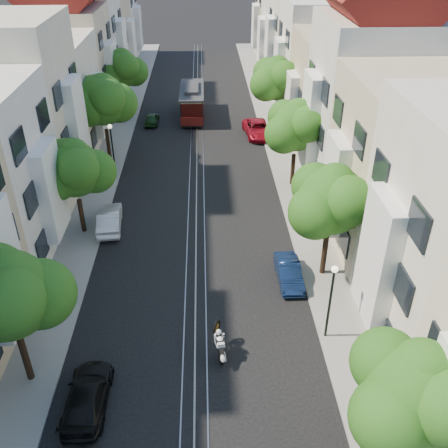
{
  "coord_description": "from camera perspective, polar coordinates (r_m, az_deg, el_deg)",
  "views": [
    {
      "loc": [
        0.65,
        -13.41,
        17.47
      ],
      "look_at": [
        1.69,
        11.08,
        2.2
      ],
      "focal_mm": 40.0,
      "sensor_mm": 36.0,
      "label": 1
    }
  ],
  "objects": [
    {
      "name": "tree_e_a",
      "position": [
        17.96,
        21.1,
        -17.7
      ],
      "size": [
        4.72,
        3.87,
        6.27
      ],
      "color": "black",
      "rests_on": "ground"
    },
    {
      "name": "tree_w_c",
      "position": [
        41.09,
        -13.63,
        13.49
      ],
      "size": [
        5.13,
        4.28,
        7.09
      ],
      "color": "black",
      "rests_on": "ground"
    },
    {
      "name": "parked_car_e_mid",
      "position": [
        28.0,
        7.43,
        -5.51
      ],
      "size": [
        1.29,
        3.52,
        1.15
      ],
      "primitive_type": "imported",
      "rotation": [
        0.0,
        0.0,
        0.02
      ],
      "color": "#0C1B3D",
      "rests_on": "ground"
    },
    {
      "name": "ground",
      "position": [
        44.95,
        -3.11,
        9.01
      ],
      "size": [
        200.0,
        200.0,
        0.0
      ],
      "primitive_type": "plane",
      "color": "black",
      "rests_on": "ground"
    },
    {
      "name": "lamp_east",
      "position": [
        23.43,
        12.19,
        -7.57
      ],
      "size": [
        0.32,
        0.32,
        4.16
      ],
      "color": "black",
      "rests_on": "ground"
    },
    {
      "name": "townhouses_west",
      "position": [
        44.93,
        -19.12,
        14.22
      ],
      "size": [
        7.75,
        72.0,
        11.76
      ],
      "color": "silver",
      "rests_on": "ground"
    },
    {
      "name": "lamp_west",
      "position": [
        38.94,
        -12.69,
        9.07
      ],
      "size": [
        0.32,
        0.32,
        4.16
      ],
      "color": "black",
      "rests_on": "ground"
    },
    {
      "name": "parked_car_w_mid",
      "position": [
        33.16,
        -12.95,
        0.58
      ],
      "size": [
        1.81,
        4.2,
        1.34
      ],
      "primitive_type": "imported",
      "rotation": [
        0.0,
        0.0,
        3.24
      ],
      "color": "silver",
      "rests_on": "ground"
    },
    {
      "name": "sidewalk_west",
      "position": [
        45.61,
        -12.36,
        8.73
      ],
      "size": [
        2.5,
        80.0,
        0.12
      ],
      "primitive_type": "cube",
      "color": "gray",
      "rests_on": "ground"
    },
    {
      "name": "parked_car_w_near",
      "position": [
        22.43,
        -15.36,
        -18.43
      ],
      "size": [
        1.72,
        4.16,
        1.2
      ],
      "primitive_type": "imported",
      "rotation": [
        0.0,
        0.0,
        3.13
      ],
      "color": "black",
      "rests_on": "ground"
    },
    {
      "name": "cable_car",
      "position": [
        51.25,
        -3.66,
        13.93
      ],
      "size": [
        2.34,
        7.44,
        2.86
      ],
      "rotation": [
        0.0,
        0.0,
        -0.0
      ],
      "color": "black",
      "rests_on": "ground"
    },
    {
      "name": "rail_right",
      "position": [
        44.94,
        -2.4,
        9.04
      ],
      "size": [
        0.06,
        80.0,
        0.02
      ],
      "primitive_type": "cube",
      "color": "gray",
      "rests_on": "ground"
    },
    {
      "name": "tree_e_c",
      "position": [
        36.39,
        8.34,
        10.87
      ],
      "size": [
        4.84,
        3.99,
        6.52
      ],
      "color": "black",
      "rests_on": "ground"
    },
    {
      "name": "rail_slot",
      "position": [
        44.95,
        -3.11,
        9.02
      ],
      "size": [
        0.06,
        80.0,
        0.02
      ],
      "primitive_type": "cube",
      "color": "gray",
      "rests_on": "ground"
    },
    {
      "name": "parked_car_e_far",
      "position": [
        46.74,
        3.88,
        10.78
      ],
      "size": [
        2.74,
        5.01,
        1.33
      ],
      "primitive_type": "imported",
      "rotation": [
        0.0,
        0.0,
        0.11
      ],
      "color": "maroon",
      "rests_on": "ground"
    },
    {
      "name": "tree_w_a",
      "position": [
        21.44,
        -23.4,
        -7.65
      ],
      "size": [
        4.93,
        4.08,
        6.68
      ],
      "color": "black",
      "rests_on": "ground"
    },
    {
      "name": "sidewalk_east",
      "position": [
        45.41,
        6.19,
        9.19
      ],
      "size": [
        2.5,
        80.0,
        0.12
      ],
      "primitive_type": "cube",
      "color": "gray",
      "rests_on": "ground"
    },
    {
      "name": "tree_w_b",
      "position": [
        31.33,
        -16.68,
        5.86
      ],
      "size": [
        4.72,
        3.87,
        6.27
      ],
      "color": "black",
      "rests_on": "ground"
    },
    {
      "name": "lane_line",
      "position": [
        44.95,
        -3.11,
        9.01
      ],
      "size": [
        0.08,
        80.0,
        0.01
      ],
      "primitive_type": "cube",
      "color": "tan",
      "rests_on": "ground"
    },
    {
      "name": "sportbike_rider",
      "position": [
        23.46,
        -0.54,
        -13.3
      ],
      "size": [
        0.58,
        1.93,
        1.48
      ],
      "rotation": [
        0.0,
        0.0,
        0.13
      ],
      "color": "black",
      "rests_on": "ground"
    },
    {
      "name": "tree_e_d",
      "position": [
        46.61,
        6.05,
        16.07
      ],
      "size": [
        5.01,
        4.16,
        6.85
      ],
      "color": "black",
      "rests_on": "ground"
    },
    {
      "name": "parked_car_w_far",
      "position": [
        50.06,
        -8.25,
        11.84
      ],
      "size": [
        1.36,
        3.21,
        1.09
      ],
      "primitive_type": "imported",
      "rotation": [
        0.0,
        0.0,
        3.12
      ],
      "color": "#163716",
      "rests_on": "ground"
    },
    {
      "name": "rail_left",
      "position": [
        44.96,
        -3.82,
        9.0
      ],
      "size": [
        0.06,
        80.0,
        0.02
      ],
      "primitive_type": "cube",
      "color": "gray",
      "rests_on": "ground"
    },
    {
      "name": "townhouses_east",
      "position": [
        44.55,
        12.7,
        15.17
      ],
      "size": [
        7.75,
        72.0,
        12.0
      ],
      "color": "beige",
      "rests_on": "ground"
    },
    {
      "name": "tree_w_d",
      "position": [
        51.63,
        -11.54,
        16.88
      ],
      "size": [
        4.84,
        3.99,
        6.52
      ],
      "color": "black",
      "rests_on": "ground"
    },
    {
      "name": "tree_e_b",
      "position": [
        26.59,
        12.28,
        2.51
      ],
      "size": [
        4.93,
        4.08,
        6.68
      ],
      "color": "black",
      "rests_on": "ground"
    }
  ]
}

